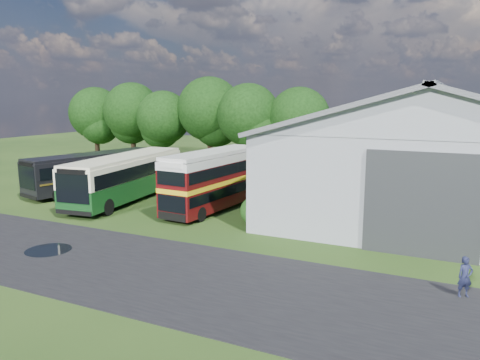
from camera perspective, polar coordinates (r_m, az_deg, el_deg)
The scene contains 17 objects.
ground at distance 26.14m, azimuth -15.19°, elevation -6.85°, with size 120.00×120.00×0.00m, color #1B3711.
asphalt_road at distance 22.11m, azimuth -14.36°, elevation -9.94°, with size 60.00×8.00×0.02m, color black.
puddle at distance 25.13m, azimuth -22.32°, elevation -7.95°, with size 2.20×2.20×0.01m, color black.
storage_shed at distance 34.94m, azimuth 23.07°, elevation 3.88°, with size 18.80×24.80×8.15m.
tree_far_left at distance 58.32m, azimuth -17.19°, elevation 7.77°, with size 6.12×6.12×8.64m.
tree_left_a at distance 55.42m, azimuth -13.02°, elevation 8.19°, with size 6.46×6.46×9.12m.
tree_left_b at distance 51.65m, azimuth -9.32°, elevation 7.50°, with size 5.78×5.78×8.16m.
tree_mid at distance 50.05m, azimuth -3.74°, elevation 8.60°, with size 6.80×6.80×9.60m.
tree_right_a at distance 46.89m, azimuth 1.04°, elevation 7.92°, with size 6.26×6.26×8.83m.
tree_right_b at distance 45.80m, azimuth 7.20°, elevation 7.48°, with size 5.98×5.98×8.45m.
shrub_front at distance 28.10m, azimuth 1.74°, elevation -5.30°, with size 1.70×1.70×1.70m, color #194714.
shrub_mid at distance 29.88m, azimuth 3.31°, elevation -4.38°, with size 1.60×1.60×1.60m, color #194714.
shrub_back at distance 31.68m, azimuth 4.70°, elevation -3.56°, with size 1.80×1.80×1.80m, color #194714.
bus_green_single at distance 34.87m, azimuth -13.66°, elevation 0.40°, with size 4.17×12.24×3.31m.
bus_maroon_double at distance 31.20m, azimuth -3.17°, elevation -0.05°, with size 3.01×9.34×3.95m.
bus_dark_single at distance 39.13m, azimuth -17.33°, elevation 1.05°, with size 5.03×11.34×3.05m.
visitor_a at distance 19.81m, azimuth 25.74°, elevation -10.64°, with size 0.57×0.37×1.56m, color #1B1F3C.
Camera 1 is at (16.61, -18.76, 7.45)m, focal length 35.00 mm.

